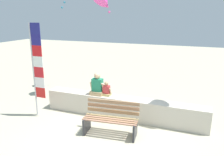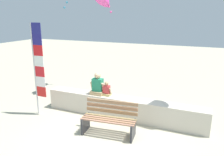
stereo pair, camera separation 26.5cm
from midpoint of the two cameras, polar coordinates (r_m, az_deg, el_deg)
ground_plane at (r=6.29m, az=-0.51°, el=-14.51°), size 40.00×40.00×0.00m
seawall_ledge at (r=7.20m, az=3.63°, el=-7.50°), size 5.16×0.46×0.67m
park_bench at (r=6.27m, az=0.57°, el=-10.41°), size 1.53×0.76×0.88m
person_adult at (r=7.31m, az=-2.57°, el=-1.97°), size 0.47×0.35×0.73m
person_child at (r=7.21m, az=-0.33°, el=-3.04°), size 0.30×0.22×0.46m
flag_banner at (r=7.40m, az=-17.25°, el=3.24°), size 0.39×0.05×2.94m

